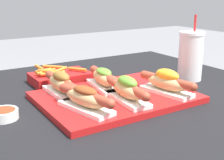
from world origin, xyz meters
TOP-DOWN VIEW (x-y plane):
  - serving_tray at (0.02, -0.01)m, footprint 0.45×0.33m
  - hot_dog_0 at (-0.11, -0.07)m, footprint 0.10×0.20m
  - hot_dog_1 at (0.02, -0.07)m, footprint 0.07×0.21m
  - hot_dog_2 at (0.16, -0.08)m, footprint 0.09×0.21m
  - hot_dog_3 at (-0.12, 0.08)m, footprint 0.06×0.21m
  - hot_dog_4 at (0.02, 0.06)m, footprint 0.08×0.21m
  - sauce_bowl at (-0.30, 0.02)m, footprint 0.08×0.08m
  - drink_cup at (0.37, 0.04)m, footprint 0.09×0.09m
  - fries_basket at (-0.05, 0.26)m, footprint 0.20×0.14m

SIDE VIEW (x-z plane):
  - serving_tray at x=0.02m, z-range 0.70..0.72m
  - sauce_bowl at x=-0.30m, z-range 0.70..0.72m
  - fries_basket at x=-0.05m, z-range 0.69..0.75m
  - hot_dog_0 at x=-0.11m, z-range 0.72..0.78m
  - hot_dog_4 at x=0.02m, z-range 0.72..0.78m
  - hot_dog_3 at x=-0.12m, z-range 0.71..0.79m
  - hot_dog_1 at x=0.02m, z-range 0.71..0.79m
  - hot_dog_2 at x=0.16m, z-range 0.71..0.79m
  - drink_cup at x=0.37m, z-range 0.67..0.91m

